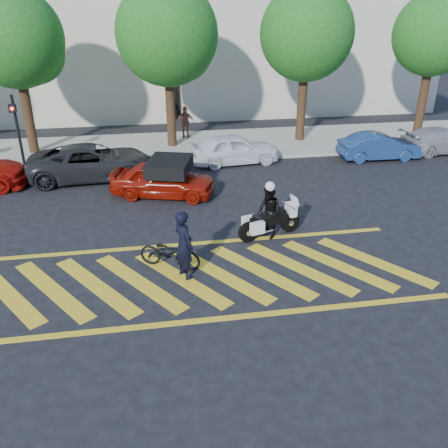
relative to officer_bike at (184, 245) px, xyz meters
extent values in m
plane|color=black|center=(0.48, -0.11, -0.96)|extent=(90.00, 90.00, 0.00)
cube|color=#9E998E|center=(0.48, 11.89, -0.88)|extent=(60.00, 5.00, 0.15)
cube|color=gold|center=(-4.52, -0.11, -0.95)|extent=(2.43, 3.21, 0.01)
cube|color=gold|center=(-3.42, -0.11, -0.95)|extent=(2.43, 3.21, 0.01)
cube|color=gold|center=(-2.32, -0.11, -0.95)|extent=(2.43, 3.21, 0.01)
cube|color=gold|center=(-1.22, -0.11, -0.95)|extent=(2.43, 3.21, 0.01)
cube|color=gold|center=(-0.12, -0.11, -0.95)|extent=(2.43, 3.21, 0.01)
cube|color=gold|center=(0.98, -0.11, -0.95)|extent=(2.43, 3.21, 0.01)
cube|color=gold|center=(2.08, -0.11, -0.95)|extent=(2.43, 3.21, 0.01)
cube|color=gold|center=(3.18, -0.11, -0.95)|extent=(2.43, 3.21, 0.01)
cube|color=gold|center=(4.28, -0.11, -0.95)|extent=(2.43, 3.21, 0.01)
cube|color=gold|center=(5.38, -0.11, -0.95)|extent=(2.43, 3.21, 0.01)
cube|color=gold|center=(0.48, -2.01, -0.95)|extent=(12.00, 0.20, 0.01)
cube|color=gold|center=(0.48, 1.79, -0.95)|extent=(12.00, 0.20, 0.01)
cube|color=beige|center=(-7.52, 20.89, 4.04)|extent=(16.00, 8.00, 10.00)
cube|color=beige|center=(9.48, 20.89, 4.54)|extent=(16.00, 8.00, 11.00)
cylinder|color=black|center=(-6.02, 11.89, 1.04)|extent=(0.44, 0.44, 4.00)
sphere|color=#195516|center=(-6.02, 11.89, 4.20)|extent=(4.20, 4.20, 4.20)
sphere|color=#195516|center=(-5.42, 12.19, 3.57)|extent=(2.73, 2.73, 2.73)
cylinder|color=black|center=(0.48, 11.89, 1.04)|extent=(0.44, 0.44, 4.00)
sphere|color=#195516|center=(0.48, 11.89, 4.31)|extent=(4.60, 4.60, 4.60)
sphere|color=#195516|center=(1.08, 12.19, 3.62)|extent=(2.99, 2.99, 2.99)
cylinder|color=black|center=(6.98, 11.89, 1.04)|extent=(0.44, 0.44, 4.00)
sphere|color=#195516|center=(6.98, 11.89, 4.25)|extent=(4.40, 4.40, 4.40)
sphere|color=#195516|center=(7.58, 12.19, 3.59)|extent=(2.86, 2.86, 2.86)
cylinder|color=black|center=(13.48, 11.89, 1.04)|extent=(0.44, 0.44, 4.00)
sphere|color=#195516|center=(13.48, 11.89, 4.14)|extent=(4.00, 4.00, 4.00)
sphere|color=#195516|center=(14.08, 12.19, 3.54)|extent=(2.60, 2.60, 2.60)
cylinder|color=black|center=(-6.02, 9.69, 0.64)|extent=(0.12, 0.12, 3.20)
cube|color=black|center=(-6.02, 9.49, 1.74)|extent=(0.28, 0.18, 0.32)
sphere|color=#FF260C|center=(-6.02, 9.39, 1.74)|extent=(0.14, 0.14, 0.14)
imported|color=black|center=(0.00, 0.00, 0.00)|extent=(0.73, 0.83, 1.92)
imported|color=black|center=(-0.35, 0.54, -0.50)|extent=(1.85, 1.32, 0.93)
cylinder|color=black|center=(2.10, 1.66, -0.64)|extent=(0.66, 0.33, 0.65)
cylinder|color=silver|center=(2.10, 1.66, -0.64)|extent=(0.23, 0.21, 0.20)
cylinder|color=black|center=(3.55, 2.12, -0.64)|extent=(0.66, 0.33, 0.65)
cylinder|color=silver|center=(3.55, 2.12, -0.64)|extent=(0.23, 0.21, 0.20)
cube|color=black|center=(2.78, 1.88, -0.39)|extent=(1.24, 0.61, 0.29)
cube|color=black|center=(3.06, 1.97, -0.19)|extent=(0.51, 0.41, 0.22)
cube|color=black|center=(2.55, 1.80, -0.21)|extent=(0.61, 0.48, 0.12)
cube|color=silver|center=(3.55, 2.12, -0.19)|extent=(0.33, 0.46, 0.39)
cube|color=silver|center=(2.17, 1.95, -0.42)|extent=(0.47, 0.30, 0.37)
cube|color=silver|center=(2.33, 1.47, -0.42)|extent=(0.47, 0.30, 0.37)
imported|color=black|center=(2.78, 1.89, -0.12)|extent=(0.86, 0.98, 1.69)
imported|color=maroon|center=(-0.27, 5.78, -0.30)|extent=(4.12, 2.57, 1.31)
imported|color=black|center=(-3.01, 8.16, -0.26)|extent=(5.14, 2.58, 1.40)
imported|color=white|center=(3.06, 9.09, -0.29)|extent=(4.06, 1.95, 1.34)
imported|color=navy|center=(9.67, 8.59, -0.36)|extent=(3.68, 1.37, 1.20)
imported|color=#919398|center=(13.09, 9.09, -0.37)|extent=(4.24, 2.11, 1.18)
imported|color=brown|center=(1.28, 13.17, -0.01)|extent=(1.00, 0.57, 1.60)
camera|label=1|loc=(-0.76, -10.90, 5.89)|focal=38.00mm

